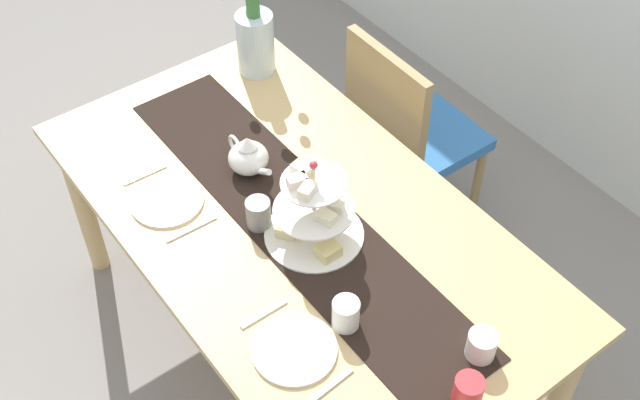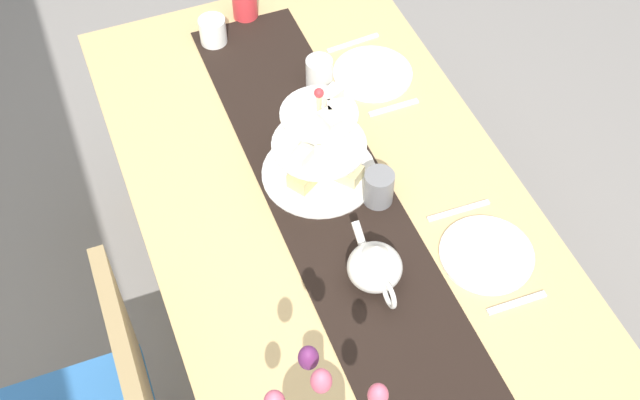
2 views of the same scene
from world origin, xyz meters
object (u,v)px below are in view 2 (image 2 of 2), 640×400
object	(u,v)px
mug_orange	(245,4)
dinner_plate_left	(487,254)
dining_table	(332,223)
teapot	(375,266)
tiered_cake_stand	(319,149)
mug_grey	(379,187)
cream_jug	(213,31)
knife_left	(459,211)
fork_right	(394,107)
fork_left	(517,303)
dinner_plate_right	(373,74)
knife_right	(353,43)
mug_white_text	(319,73)

from	to	relation	value
mug_orange	dinner_plate_left	bearing A→B (deg)	-166.36
dining_table	teapot	size ratio (longest dim) A/B	7.34
tiered_cake_stand	mug_orange	xyz separation A→B (m)	(0.67, -0.02, -0.05)
mug_orange	mug_grey	bearing A→B (deg)	-174.16
cream_jug	knife_left	bearing A→B (deg)	-155.40
fork_right	fork_left	bearing A→B (deg)	180.00
dinner_plate_right	knife_right	world-z (taller)	dinner_plate_right
fork_right	mug_white_text	size ratio (longest dim) A/B	1.58
dining_table	cream_jug	distance (m)	0.71
dinner_plate_left	fork_left	world-z (taller)	dinner_plate_left
dining_table	teapot	xyz separation A→B (m)	(-0.26, 0.00, 0.15)
dinner_plate_right	fork_right	distance (m)	0.15
tiered_cake_stand	mug_grey	xyz separation A→B (m)	(-0.14, -0.11, -0.04)
mug_orange	fork_right	bearing A→B (deg)	-153.98
teapot	fork_right	size ratio (longest dim) A/B	1.59
teapot	fork_right	distance (m)	0.58
tiered_cake_stand	teapot	world-z (taller)	tiered_cake_stand
dinner_plate_right	knife_right	xyz separation A→B (m)	(0.15, 0.00, -0.00)
dinner_plate_left	knife_right	bearing A→B (deg)	0.00
tiered_cake_stand	dinner_plate_left	world-z (taller)	tiered_cake_stand
teapot	mug_grey	distance (m)	0.24
knife_left	mug_white_text	bearing A→B (deg)	16.21
cream_jug	mug_white_text	size ratio (longest dim) A/B	0.89
tiered_cake_stand	mug_grey	world-z (taller)	tiered_cake_stand
dinner_plate_left	fork_left	distance (m)	0.15
dinner_plate_right	mug_white_text	distance (m)	0.17
dinner_plate_left	dinner_plate_right	bearing A→B (deg)	0.00
dinner_plate_right	fork_right	world-z (taller)	dinner_plate_right
tiered_cake_stand	knife_left	xyz separation A→B (m)	(-0.25, -0.28, -0.09)
dinner_plate_right	mug_orange	size ratio (longest dim) A/B	2.42
fork_left	fork_right	size ratio (longest dim) A/B	1.00
teapot	knife_left	world-z (taller)	teapot
dinner_plate_right	fork_right	xyz separation A→B (m)	(-0.15, 0.00, -0.00)
fork_left	fork_right	bearing A→B (deg)	0.00
dining_table	knife_right	world-z (taller)	knife_right
fork_right	knife_right	size ratio (longest dim) A/B	0.88
tiered_cake_stand	fork_left	size ratio (longest dim) A/B	2.03
fork_right	mug_grey	world-z (taller)	mug_grey
mug_white_text	mug_orange	world-z (taller)	same
cream_jug	dinner_plate_right	bearing A→B (deg)	-128.39
knife_right	mug_white_text	xyz separation A→B (m)	(-0.13, 0.16, 0.04)
fork_right	mug_grey	bearing A→B (deg)	148.13
dining_table	dinner_plate_left	distance (m)	0.42
dinner_plate_left	knife_left	world-z (taller)	dinner_plate_left
dinner_plate_right	mug_grey	size ratio (longest dim) A/B	2.42
mug_white_text	dinner_plate_right	bearing A→B (deg)	-95.57
cream_jug	mug_grey	size ratio (longest dim) A/B	0.89
dinner_plate_left	fork_right	distance (m)	0.53
tiered_cake_stand	dinner_plate_right	world-z (taller)	tiered_cake_stand
dining_table	dinner_plate_left	bearing A→B (deg)	-136.03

